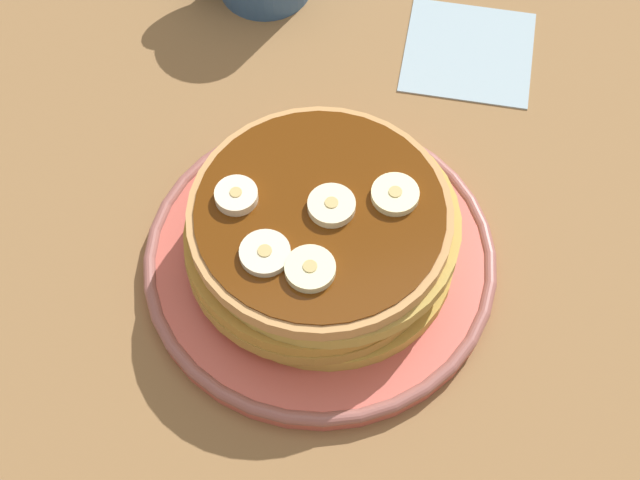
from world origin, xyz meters
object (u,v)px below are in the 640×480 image
object	(u,v)px
banana_slice_4	(236,196)
napkin	(469,51)
banana_slice_1	(310,269)
banana_slice_0	(332,209)
plate	(320,260)
pancake_stack	(320,234)
banana_slice_2	(394,191)
banana_slice_3	(265,254)

from	to	relation	value
banana_slice_4	napkin	size ratio (longest dim) A/B	0.27
banana_slice_4	banana_slice_1	bearing A→B (deg)	119.48
banana_slice_0	napkin	xyz separation A→B (cm)	(-16.33, -18.38, -7.83)
plate	banana_slice_0	distance (cm)	7.10
plate	pancake_stack	xyz separation A→B (cm)	(-0.03, -0.04, 3.63)
banana_slice_2	napkin	size ratio (longest dim) A/B	0.30
plate	pancake_stack	size ratio (longest dim) A/B	1.33
banana_slice_0	banana_slice_2	bearing A→B (deg)	-173.44
banana_slice_2	banana_slice_3	bearing A→B (deg)	17.37
plate	banana_slice_4	size ratio (longest dim) A/B	8.76
plate	banana_slice_3	world-z (taller)	banana_slice_3
plate	banana_slice_0	world-z (taller)	banana_slice_0
pancake_stack	banana_slice_3	size ratio (longest dim) A/B	5.75
banana_slice_0	banana_slice_3	world-z (taller)	banana_slice_0
pancake_stack	banana_slice_4	distance (cm)	6.80
pancake_stack	banana_slice_4	bearing A→B (deg)	-21.18
banana_slice_0	banana_slice_1	distance (cm)	4.96
banana_slice_0	banana_slice_3	xyz separation A→B (cm)	(5.13, 2.49, -0.06)
banana_slice_0	napkin	size ratio (longest dim) A/B	0.30
banana_slice_1	banana_slice_4	xyz separation A→B (cm)	(3.78, -6.68, 0.07)
napkin	pancake_stack	bearing A→B (deg)	46.64
banana_slice_3	banana_slice_2	bearing A→B (deg)	-162.63
pancake_stack	banana_slice_2	distance (cm)	6.26
napkin	banana_slice_0	bearing A→B (deg)	48.37
pancake_stack	napkin	bearing A→B (deg)	-133.36
banana_slice_3	banana_slice_0	bearing A→B (deg)	-154.09
banana_slice_3	plate	bearing A→B (deg)	-147.91
banana_slice_0	banana_slice_3	bearing A→B (deg)	25.91
banana_slice_1	plate	bearing A→B (deg)	-109.94
banana_slice_2	napkin	distance (cm)	22.80
banana_slice_2	napkin	xyz separation A→B (cm)	(-11.85, -17.86, -7.79)
banana_slice_2	banana_slice_4	bearing A→B (deg)	-9.84
pancake_stack	napkin	xyz separation A→B (cm)	(-17.11, -18.12, -4.41)
banana_slice_2	banana_slice_4	xyz separation A→B (cm)	(10.71, -1.86, 0.09)
banana_slice_2	banana_slice_3	distance (cm)	10.07
banana_slice_1	banana_slice_3	bearing A→B (deg)	-34.18
pancake_stack	banana_slice_1	distance (cm)	5.93
banana_slice_3	napkin	xyz separation A→B (cm)	(-21.46, -20.87, -7.77)
banana_slice_1	napkin	xyz separation A→B (cm)	(-18.78, -22.69, -7.80)
banana_slice_3	banana_slice_4	distance (cm)	4.99
plate	napkin	xyz separation A→B (cm)	(-17.14, -18.16, -0.78)
banana_slice_1	pancake_stack	bearing A→B (deg)	-110.12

